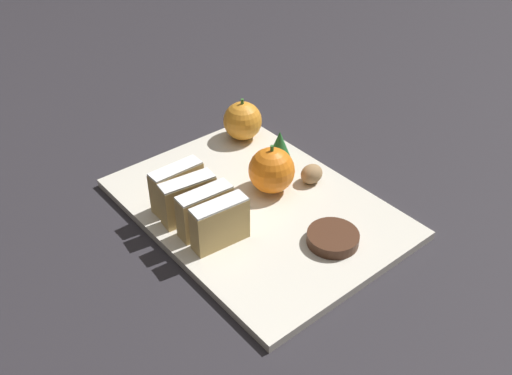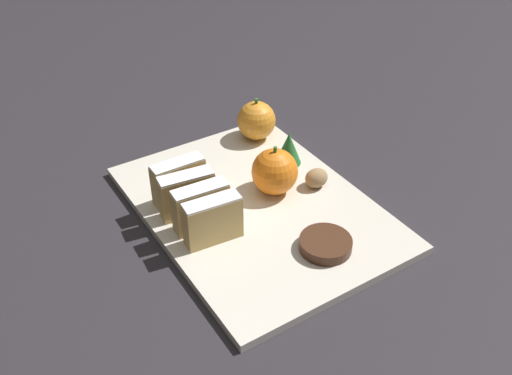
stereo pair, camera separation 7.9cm
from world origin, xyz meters
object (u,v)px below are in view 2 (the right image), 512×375
(orange_far, at_px, (256,120))
(orange_near, at_px, (275,172))
(walnut, at_px, (316,178))
(chocolate_cookie, at_px, (326,244))

(orange_far, bearing_deg, orange_near, -112.58)
(walnut, bearing_deg, orange_near, 157.56)
(orange_far, relative_size, walnut, 2.04)
(orange_near, relative_size, orange_far, 1.05)
(orange_far, xyz_separation_m, walnut, (-0.00, -0.16, -0.02))
(orange_far, bearing_deg, walnut, -90.04)
(walnut, height_order, chocolate_cookie, walnut)
(walnut, relative_size, chocolate_cookie, 0.52)
(chocolate_cookie, bearing_deg, walnut, 57.71)
(orange_far, relative_size, chocolate_cookie, 1.05)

